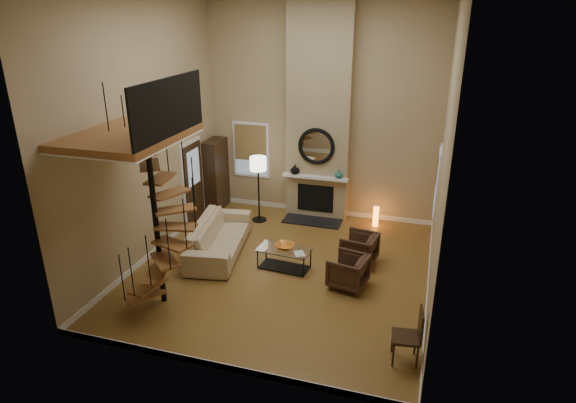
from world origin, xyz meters
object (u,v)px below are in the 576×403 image
(hutch, at_px, (216,175))
(side_chair, at_px, (412,333))
(armchair_far, at_px, (351,272))
(coffee_table, at_px, (284,256))
(accent_lamp, at_px, (376,216))
(floor_lamp, at_px, (258,169))
(armchair_near, at_px, (362,249))
(sofa, at_px, (219,236))

(hutch, relative_size, side_chair, 2.07)
(armchair_far, bearing_deg, hutch, -114.59)
(coffee_table, xyz_separation_m, side_chair, (2.77, -2.25, 0.24))
(accent_lamp, height_order, side_chair, side_chair)
(armchair_far, bearing_deg, side_chair, 45.05)
(accent_lamp, xyz_separation_m, side_chair, (1.19, -5.02, 0.28))
(coffee_table, bearing_deg, armchair_far, -13.49)
(armchair_far, relative_size, accent_lamp, 1.40)
(hutch, bearing_deg, armchair_far, -35.67)
(accent_lamp, bearing_deg, floor_lamp, -169.59)
(armchair_near, bearing_deg, armchair_far, 5.80)
(side_chair, bearing_deg, sofa, 150.04)
(hutch, height_order, armchair_near, hutch)
(armchair_near, bearing_deg, side_chair, 31.48)
(armchair_far, height_order, floor_lamp, floor_lamp)
(hutch, distance_m, side_chair, 7.47)
(coffee_table, height_order, floor_lamp, floor_lamp)
(armchair_near, distance_m, coffee_table, 1.70)
(side_chair, bearing_deg, coffee_table, 140.88)
(sofa, xyz_separation_m, floor_lamp, (0.26, 1.94, 1.02))
(armchair_far, xyz_separation_m, coffee_table, (-1.49, 0.36, -0.07))
(hutch, height_order, coffee_table, hutch)
(armchair_far, height_order, coffee_table, armchair_far)
(coffee_table, bearing_deg, armchair_near, 23.76)
(floor_lamp, bearing_deg, armchair_near, -27.77)
(armchair_far, bearing_deg, armchair_near, -172.04)
(sofa, distance_m, armchair_near, 3.21)
(hutch, xyz_separation_m, side_chair, (5.56, -4.97, -0.42))
(armchair_far, distance_m, side_chair, 2.29)
(sofa, bearing_deg, hutch, 15.56)
(hutch, height_order, sofa, hutch)
(accent_lamp, bearing_deg, sofa, -142.35)
(coffee_table, xyz_separation_m, accent_lamp, (1.58, 2.76, -0.03))
(sofa, xyz_separation_m, accent_lamp, (3.21, 2.48, -0.15))
(accent_lamp, distance_m, side_chair, 5.16)
(coffee_table, distance_m, accent_lamp, 3.18)
(armchair_near, relative_size, floor_lamp, 0.42)
(sofa, relative_size, accent_lamp, 4.97)
(armchair_far, xyz_separation_m, floor_lamp, (-2.87, 2.58, 1.06))
(armchair_far, bearing_deg, coffee_table, -92.41)
(coffee_table, bearing_deg, floor_lamp, 121.72)
(side_chair, bearing_deg, hutch, 138.22)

